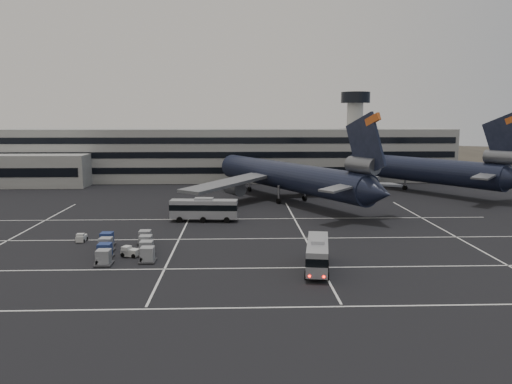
% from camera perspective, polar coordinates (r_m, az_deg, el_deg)
% --- Properties ---
extents(ground, '(260.00, 260.00, 0.00)m').
position_cam_1_polar(ground, '(67.57, -4.11, -6.20)').
color(ground, black).
rests_on(ground, ground).
extents(lane_markings, '(90.00, 55.62, 0.01)m').
position_cam_1_polar(lane_markings, '(68.24, -3.29, -6.04)').
color(lane_markings, silver).
rests_on(lane_markings, ground).
extents(terminal, '(125.00, 26.00, 24.00)m').
position_cam_1_polar(terminal, '(136.93, -4.30, 4.26)').
color(terminal, gray).
rests_on(terminal, ground).
extents(hills, '(352.00, 180.00, 44.00)m').
position_cam_1_polar(hills, '(237.61, 1.74, 1.51)').
color(hills, '#38332B').
rests_on(hills, ground).
extents(trijet_main, '(42.36, 53.06, 18.08)m').
position_cam_1_polar(trijet_main, '(101.96, 3.66, 1.83)').
color(trijet_main, black).
rests_on(trijet_main, ground).
extents(trijet_far, '(38.16, 50.55, 18.08)m').
position_cam_1_polar(trijet_far, '(122.30, 17.09, 2.68)').
color(trijet_far, black).
rests_on(trijet_far, ground).
extents(bus_near, '(4.07, 10.47, 3.61)m').
position_cam_1_polar(bus_near, '(57.35, 7.04, -6.90)').
color(bus_near, '#9A9CA2').
rests_on(bus_near, ground).
extents(bus_far, '(11.34, 3.48, 3.95)m').
position_cam_1_polar(bus_far, '(83.26, -5.97, -1.88)').
color(bus_far, '#9A9CA2').
rests_on(bus_far, ground).
extents(tug_a, '(1.18, 1.95, 1.24)m').
position_cam_1_polar(tug_a, '(73.75, -19.33, -4.97)').
color(tug_a, beige).
rests_on(tug_a, ground).
extents(tug_b, '(2.45, 1.99, 1.37)m').
position_cam_1_polar(tug_b, '(64.30, -14.09, -6.65)').
color(tug_b, beige).
rests_on(tug_b, ground).
extents(uld_cluster, '(9.14, 12.45, 1.86)m').
position_cam_1_polar(uld_cluster, '(65.73, -14.63, -6.07)').
color(uld_cluster, '#2D2D30').
rests_on(uld_cluster, ground).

